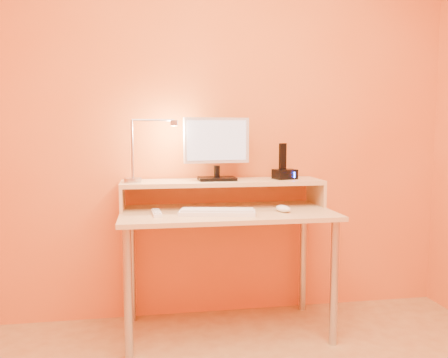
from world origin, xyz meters
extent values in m
cube|color=orange|center=(0.00, 1.50, 1.25)|extent=(3.00, 0.04, 2.50)
cylinder|color=#AEAEB7|center=(-0.55, 0.93, 0.35)|extent=(0.04, 0.04, 0.69)
cylinder|color=#AEAEB7|center=(0.55, 0.93, 0.35)|extent=(0.04, 0.04, 0.69)
cylinder|color=#AEAEB7|center=(-0.55, 1.43, 0.35)|extent=(0.04, 0.04, 0.69)
cylinder|color=#AEAEB7|center=(0.55, 1.43, 0.35)|extent=(0.04, 0.04, 0.69)
cube|color=#DBB782|center=(0.00, 1.18, 0.71)|extent=(1.20, 0.60, 0.02)
cube|color=#DBB782|center=(-0.59, 1.33, 0.79)|extent=(0.02, 0.30, 0.14)
cube|color=#DBB782|center=(0.59, 1.33, 0.79)|extent=(0.02, 0.30, 0.14)
cube|color=#DBB782|center=(0.00, 1.33, 0.87)|extent=(1.20, 0.30, 0.02)
cube|color=black|center=(-0.03, 1.33, 0.89)|extent=(0.22, 0.16, 0.02)
cylinder|color=black|center=(-0.03, 1.33, 0.93)|extent=(0.04, 0.04, 0.07)
cube|color=silver|center=(-0.03, 1.34, 1.12)|extent=(0.40, 0.08, 0.27)
cube|color=black|center=(-0.03, 1.36, 1.12)|extent=(0.36, 0.06, 0.23)
cube|color=silver|center=(-0.03, 1.32, 1.12)|extent=(0.36, 0.05, 0.23)
cylinder|color=#AEAEB7|center=(-0.53, 1.30, 0.89)|extent=(0.10, 0.10, 0.02)
cylinder|color=#AEAEB7|center=(-0.53, 1.30, 1.07)|extent=(0.01, 0.01, 0.33)
cylinder|color=#AEAEB7|center=(-0.41, 1.30, 1.24)|extent=(0.24, 0.01, 0.01)
cylinder|color=#AEAEB7|center=(-0.29, 1.30, 1.22)|extent=(0.04, 0.04, 0.03)
cylinder|color=#FFEAC6|center=(-0.29, 1.30, 1.20)|extent=(0.03, 0.03, 0.00)
cube|color=black|center=(0.39, 1.33, 0.91)|extent=(0.15, 0.13, 0.06)
cube|color=black|center=(0.37, 1.33, 1.02)|extent=(0.05, 0.03, 0.16)
cube|color=#335AFF|center=(0.43, 1.28, 0.91)|extent=(0.01, 0.00, 0.04)
cube|color=white|center=(-0.07, 1.07, 0.73)|extent=(0.43, 0.21, 0.02)
ellipsoid|color=white|center=(0.31, 1.09, 0.74)|extent=(0.09, 0.13, 0.04)
cube|color=white|center=(-0.40, 1.12, 0.73)|extent=(0.06, 0.17, 0.02)
camera|label=1|loc=(-0.44, -1.32, 1.17)|focal=36.14mm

